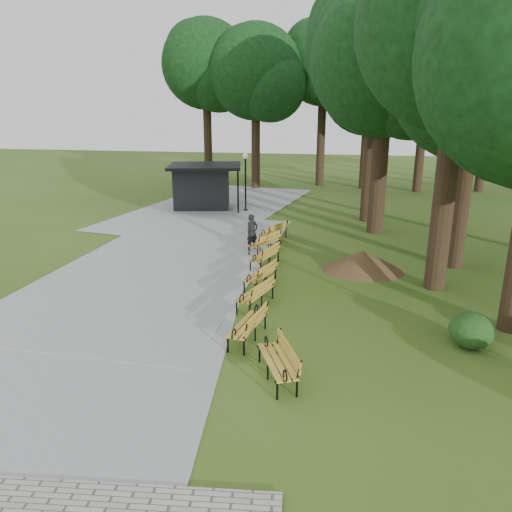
% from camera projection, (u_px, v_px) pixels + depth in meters
% --- Properties ---
extents(ground, '(100.00, 100.00, 0.00)m').
position_uv_depth(ground, '(247.00, 294.00, 16.44)').
color(ground, '#345418').
rests_on(ground, ground).
extents(path, '(12.00, 38.00, 0.06)m').
position_uv_depth(path, '(165.00, 260.00, 19.95)').
color(path, gray).
rests_on(path, ground).
extents(person, '(0.66, 0.68, 1.58)m').
position_uv_depth(person, '(252.00, 232.00, 21.27)').
color(person, black).
rests_on(person, ground).
extents(kiosk, '(4.91, 4.48, 2.65)m').
position_uv_depth(kiosk, '(202.00, 186.00, 30.00)').
color(kiosk, black).
rests_on(kiosk, ground).
extents(lamp_post, '(0.32, 0.32, 3.40)m').
position_uv_depth(lamp_post, '(245.00, 170.00, 28.65)').
color(lamp_post, black).
rests_on(lamp_post, ground).
extents(dirt_mound, '(2.63, 2.63, 0.79)m').
position_uv_depth(dirt_mound, '(363.00, 260.00, 18.71)').
color(dirt_mound, '#47301C').
rests_on(dirt_mound, ground).
extents(bench_0, '(1.34, 2.00, 0.88)m').
position_uv_depth(bench_0, '(277.00, 361.00, 11.24)').
color(bench_0, gold).
rests_on(bench_0, ground).
extents(bench_1, '(0.95, 1.98, 0.88)m').
position_uv_depth(bench_1, '(247.00, 325.00, 13.12)').
color(bench_1, gold).
rests_on(bench_1, ground).
extents(bench_2, '(1.14, 2.00, 0.88)m').
position_uv_depth(bench_2, '(255.00, 293.00, 15.32)').
color(bench_2, gold).
rests_on(bench_2, ground).
extents(bench_3, '(1.11, 2.00, 0.88)m').
position_uv_depth(bench_3, '(260.00, 274.00, 17.03)').
color(bench_3, gold).
rests_on(bench_3, ground).
extents(bench_4, '(1.13, 2.00, 0.88)m').
position_uv_depth(bench_4, '(265.00, 255.00, 19.18)').
color(bench_4, gold).
rests_on(bench_4, ground).
extents(bench_5, '(1.38, 1.99, 0.88)m').
position_uv_depth(bench_5, '(264.00, 242.00, 21.01)').
color(bench_5, gold).
rests_on(bench_5, ground).
extents(bench_6, '(1.31, 2.00, 0.88)m').
position_uv_depth(bench_6, '(273.00, 231.00, 22.84)').
color(bench_6, gold).
rests_on(bench_6, ground).
extents(lawn_tree_0, '(6.41, 6.41, 11.57)m').
position_uv_depth(lawn_tree_0, '(463.00, 26.00, 14.60)').
color(lawn_tree_0, black).
rests_on(lawn_tree_0, ground).
extents(lawn_tree_1, '(5.94, 5.94, 9.98)m').
position_uv_depth(lawn_tree_1, '(477.00, 78.00, 17.18)').
color(lawn_tree_1, black).
rests_on(lawn_tree_1, ground).
extents(lawn_tree_2, '(6.90, 6.90, 11.46)m').
position_uv_depth(lawn_tree_2, '(387.00, 61.00, 22.15)').
color(lawn_tree_2, black).
rests_on(lawn_tree_2, ground).
extents(lawn_tree_4, '(7.23, 7.23, 12.43)m').
position_uv_depth(lawn_tree_4, '(378.00, 48.00, 24.44)').
color(lawn_tree_4, black).
rests_on(lawn_tree_4, ground).
extents(tree_backdrop, '(36.09, 9.66, 16.60)m').
position_uv_depth(tree_backdrop, '(403.00, 72.00, 34.41)').
color(tree_backdrop, black).
rests_on(tree_backdrop, ground).
extents(shrub_2, '(1.12, 1.12, 0.95)m').
position_uv_depth(shrub_2, '(469.00, 347.00, 12.85)').
color(shrub_2, '#193D14').
rests_on(shrub_2, ground).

